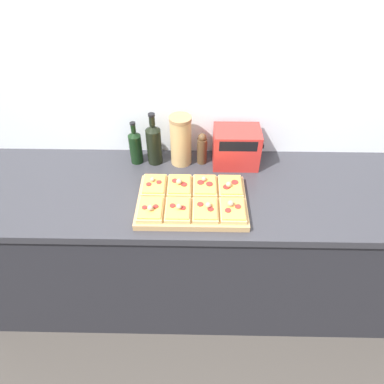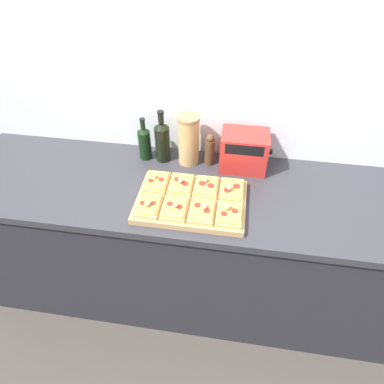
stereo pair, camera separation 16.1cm
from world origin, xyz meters
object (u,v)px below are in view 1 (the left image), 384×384
Objects in this scene: wine_bottle at (154,143)px; toaster_oven at (236,147)px; cutting_board at (192,202)px; grain_jar_tall at (181,140)px; olive_oil_bottle at (136,146)px; pepper_mill at (202,149)px.

wine_bottle reaches higher than toaster_oven.
cutting_board is at bearing -58.21° from wine_bottle.
wine_bottle is 0.14m from grain_jar_tall.
toaster_oven is (0.43, -0.00, -0.02)m from wine_bottle.
wine_bottle reaches higher than olive_oil_bottle.
olive_oil_bottle is 0.24m from grain_jar_tall.
cutting_board is 0.40m from wine_bottle.
pepper_mill is at bearing 178.49° from toaster_oven.
pepper_mill is at bearing 0.00° from wine_bottle.
pepper_mill is at bearing 0.00° from grain_jar_tall.
olive_oil_bottle reaches higher than cutting_board.
toaster_oven is at bearing -0.63° from wine_bottle.
cutting_board is at bearing -124.68° from toaster_oven.
toaster_oven is (0.29, -0.00, -0.04)m from grain_jar_tall.
olive_oil_bottle reaches higher than pepper_mill.
toaster_oven is (0.18, -0.00, 0.02)m from pepper_mill.
grain_jar_tall is (0.24, 0.00, 0.04)m from olive_oil_bottle.
grain_jar_tall is 1.53× the size of pepper_mill.
grain_jar_tall is at bearing 0.00° from wine_bottle.
cutting_board is 1.94× the size of toaster_oven.
olive_oil_bottle is (-0.30, 0.33, 0.08)m from cutting_board.
grain_jar_tall is 1.05× the size of toaster_oven.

